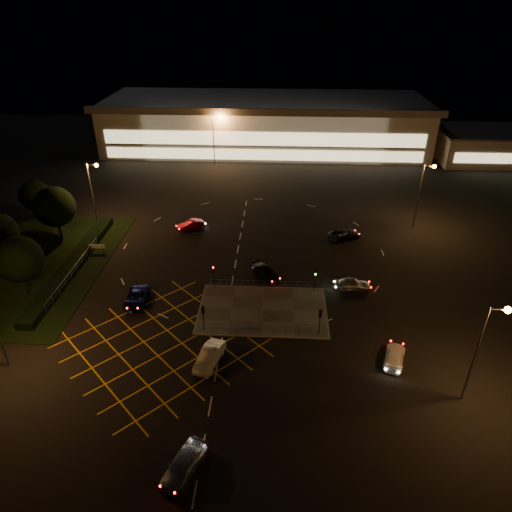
{
  "coord_description": "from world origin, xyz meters",
  "views": [
    {
      "loc": [
        3.41,
        -43.41,
        30.99
      ],
      "look_at": [
        0.79,
        6.75,
        2.0
      ],
      "focal_mm": 32.0,
      "sensor_mm": 36.0,
      "label": 1
    }
  ],
  "objects_px": {
    "signal_sw": "(203,313)",
    "car_circ_red": "(191,225)",
    "car_left_blue": "(136,297)",
    "car_near_silver": "(183,464)",
    "signal_nw": "(213,272)",
    "signal_se": "(320,317)",
    "car_approach_white": "(395,356)",
    "car_queue_white": "(210,356)",
    "car_far_dkgrey": "(266,272)",
    "car_right_silver": "(353,284)",
    "car_east_grey": "(344,234)",
    "signal_ne": "(315,275)"
  },
  "relations": [
    {
      "from": "car_approach_white",
      "to": "signal_se",
      "type": "bearing_deg",
      "value": -8.9
    },
    {
      "from": "car_right_silver",
      "to": "car_circ_red",
      "type": "height_order",
      "value": "car_right_silver"
    },
    {
      "from": "signal_se",
      "to": "car_circ_red",
      "type": "distance_m",
      "value": 29.85
    },
    {
      "from": "car_east_grey",
      "to": "car_approach_white",
      "type": "relative_size",
      "value": 1.12
    },
    {
      "from": "car_right_silver",
      "to": "car_east_grey",
      "type": "xyz_separation_m",
      "value": [
        0.53,
        13.11,
        -0.05
      ]
    },
    {
      "from": "signal_nw",
      "to": "car_east_grey",
      "type": "relative_size",
      "value": 0.65
    },
    {
      "from": "car_near_silver",
      "to": "car_circ_red",
      "type": "height_order",
      "value": "car_near_silver"
    },
    {
      "from": "car_right_silver",
      "to": "car_circ_red",
      "type": "distance_m",
      "value": 26.95
    },
    {
      "from": "car_far_dkgrey",
      "to": "car_near_silver",
      "type": "bearing_deg",
      "value": -138.06
    },
    {
      "from": "signal_nw",
      "to": "car_approach_white",
      "type": "bearing_deg",
      "value": -31.22
    },
    {
      "from": "signal_nw",
      "to": "car_approach_white",
      "type": "relative_size",
      "value": 0.73
    },
    {
      "from": "signal_ne",
      "to": "car_right_silver",
      "type": "height_order",
      "value": "signal_ne"
    },
    {
      "from": "signal_nw",
      "to": "car_circ_red",
      "type": "height_order",
      "value": "signal_nw"
    },
    {
      "from": "signal_sw",
      "to": "car_queue_white",
      "type": "relative_size",
      "value": 0.68
    },
    {
      "from": "car_queue_white",
      "to": "car_east_grey",
      "type": "relative_size",
      "value": 0.96
    },
    {
      "from": "car_near_silver",
      "to": "car_right_silver",
      "type": "bearing_deg",
      "value": 78.71
    },
    {
      "from": "car_left_blue",
      "to": "car_right_silver",
      "type": "height_order",
      "value": "car_right_silver"
    },
    {
      "from": "car_near_silver",
      "to": "car_right_silver",
      "type": "distance_m",
      "value": 29.6
    },
    {
      "from": "car_far_dkgrey",
      "to": "car_circ_red",
      "type": "bearing_deg",
      "value": 95.1
    },
    {
      "from": "car_near_silver",
      "to": "car_far_dkgrey",
      "type": "distance_m",
      "value": 27.74
    },
    {
      "from": "car_near_silver",
      "to": "car_circ_red",
      "type": "relative_size",
      "value": 1.13
    },
    {
      "from": "car_approach_white",
      "to": "car_queue_white",
      "type": "bearing_deg",
      "value": 21.34
    },
    {
      "from": "signal_se",
      "to": "car_left_blue",
      "type": "bearing_deg",
      "value": -13.16
    },
    {
      "from": "signal_sw",
      "to": "car_left_blue",
      "type": "height_order",
      "value": "signal_sw"
    },
    {
      "from": "car_near_silver",
      "to": "car_queue_white",
      "type": "bearing_deg",
      "value": 109.2
    },
    {
      "from": "car_queue_white",
      "to": "car_circ_red",
      "type": "xyz_separation_m",
      "value": [
        -6.88,
        28.65,
        -0.1
      ]
    },
    {
      "from": "car_circ_red",
      "to": "car_approach_white",
      "type": "height_order",
      "value": "car_circ_red"
    },
    {
      "from": "car_near_silver",
      "to": "car_right_silver",
      "type": "height_order",
      "value": "car_near_silver"
    },
    {
      "from": "signal_se",
      "to": "car_queue_white",
      "type": "relative_size",
      "value": 0.68
    },
    {
      "from": "signal_nw",
      "to": "signal_ne",
      "type": "xyz_separation_m",
      "value": [
        12.0,
        0.0,
        0.0
      ]
    },
    {
      "from": "signal_ne",
      "to": "car_queue_white",
      "type": "height_order",
      "value": "signal_ne"
    },
    {
      "from": "signal_se",
      "to": "car_near_silver",
      "type": "relative_size",
      "value": 0.69
    },
    {
      "from": "car_queue_white",
      "to": "car_left_blue",
      "type": "relative_size",
      "value": 0.96
    },
    {
      "from": "signal_ne",
      "to": "car_left_blue",
      "type": "relative_size",
      "value": 0.65
    },
    {
      "from": "signal_nw",
      "to": "car_near_silver",
      "type": "bearing_deg",
      "value": -87.87
    },
    {
      "from": "signal_sw",
      "to": "car_circ_red",
      "type": "height_order",
      "value": "signal_sw"
    },
    {
      "from": "car_near_silver",
      "to": "signal_nw",
      "type": "bearing_deg",
      "value": 112.92
    },
    {
      "from": "signal_sw",
      "to": "car_far_dkgrey",
      "type": "distance_m",
      "value": 12.72
    },
    {
      "from": "signal_nw",
      "to": "car_circ_red",
      "type": "bearing_deg",
      "value": 109.42
    },
    {
      "from": "signal_sw",
      "to": "car_right_silver",
      "type": "bearing_deg",
      "value": -152.0
    },
    {
      "from": "car_near_silver",
      "to": "car_approach_white",
      "type": "distance_m",
      "value": 22.14
    },
    {
      "from": "signal_sw",
      "to": "car_circ_red",
      "type": "xyz_separation_m",
      "value": [
        -5.65,
        24.01,
        -1.7
      ]
    },
    {
      "from": "car_east_grey",
      "to": "signal_ne",
      "type": "bearing_deg",
      "value": 137.29
    },
    {
      "from": "signal_ne",
      "to": "car_right_silver",
      "type": "bearing_deg",
      "value": 10.45
    },
    {
      "from": "car_far_dkgrey",
      "to": "signal_sw",
      "type": "bearing_deg",
      "value": -156.41
    },
    {
      "from": "signal_se",
      "to": "car_far_dkgrey",
      "type": "relative_size",
      "value": 0.68
    },
    {
      "from": "signal_se",
      "to": "car_approach_white",
      "type": "distance_m",
      "value": 8.07
    },
    {
      "from": "car_east_grey",
      "to": "signal_nw",
      "type": "bearing_deg",
      "value": 106.7
    },
    {
      "from": "car_queue_white",
      "to": "signal_nw",
      "type": "bearing_deg",
      "value": 110.88
    },
    {
      "from": "signal_ne",
      "to": "car_far_dkgrey",
      "type": "relative_size",
      "value": 0.68
    }
  ]
}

